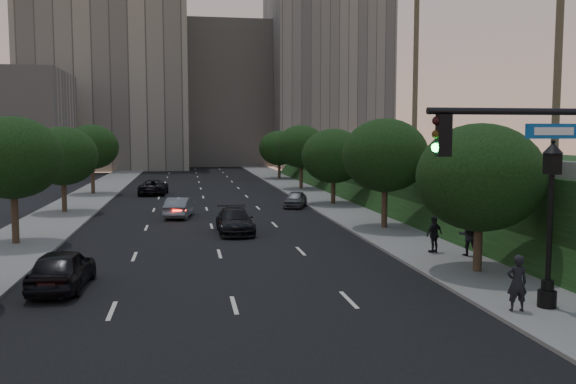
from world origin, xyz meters
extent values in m
plane|color=black|center=(0.00, 0.00, 0.00)|extent=(160.00, 160.00, 0.00)
cube|color=black|center=(0.00, 30.00, 0.01)|extent=(16.00, 140.00, 0.02)
cube|color=slate|center=(10.25, 30.00, 0.07)|extent=(4.50, 140.00, 0.15)
cube|color=slate|center=(-10.25, 30.00, 0.07)|extent=(4.50, 140.00, 0.15)
cube|color=black|center=(22.00, 28.00, 2.00)|extent=(18.00, 90.00, 4.00)
cube|color=slate|center=(13.50, 28.00, 4.35)|extent=(0.35, 90.00, 0.70)
cube|color=gray|center=(-14.00, 92.00, 16.00)|extent=(26.00, 20.00, 32.00)
cube|color=#A7A299|center=(6.00, 102.00, 13.00)|extent=(22.00, 18.00, 26.00)
cube|color=gray|center=(24.00, 96.00, 18.00)|extent=(20.00, 22.00, 36.00)
cylinder|color=#38281C|center=(10.30, 8.00, 1.43)|extent=(0.36, 0.36, 2.86)
ellipsoid|color=black|center=(10.30, 8.00, 4.03)|extent=(5.20, 5.20, 4.42)
cylinder|color=#38281C|center=(10.30, 20.00, 1.61)|extent=(0.36, 0.36, 3.21)
ellipsoid|color=black|center=(10.30, 20.00, 4.53)|extent=(5.20, 5.20, 4.42)
cylinder|color=#38281C|center=(10.30, 33.00, 1.43)|extent=(0.36, 0.36, 2.86)
ellipsoid|color=black|center=(10.30, 33.00, 4.03)|extent=(5.20, 5.20, 4.42)
cylinder|color=#38281C|center=(10.30, 47.00, 1.61)|extent=(0.36, 0.36, 3.21)
ellipsoid|color=black|center=(10.30, 47.00, 4.53)|extent=(5.20, 5.20, 4.42)
cylinder|color=#38281C|center=(10.30, 62.00, 1.43)|extent=(0.36, 0.36, 2.86)
ellipsoid|color=black|center=(10.30, 62.00, 4.03)|extent=(5.20, 5.20, 4.42)
cylinder|color=#38281C|center=(-10.30, 18.00, 1.63)|extent=(0.36, 0.36, 3.26)
ellipsoid|color=black|center=(-10.30, 18.00, 4.59)|extent=(5.00, 5.00, 4.25)
cylinder|color=#38281C|center=(-10.30, 31.00, 1.50)|extent=(0.36, 0.36, 2.99)
ellipsoid|color=black|center=(-10.30, 31.00, 4.22)|extent=(5.00, 5.00, 4.25)
cylinder|color=#38281C|center=(-10.30, 45.00, 1.63)|extent=(0.36, 0.36, 3.26)
ellipsoid|color=black|center=(-10.30, 45.00, 4.59)|extent=(5.00, 5.00, 4.25)
cylinder|color=#4C4233|center=(17.50, 14.00, 10.00)|extent=(0.40, 0.40, 12.00)
cylinder|color=#4C4233|center=(16.00, 30.00, 11.25)|extent=(0.40, 0.40, 14.50)
cylinder|color=black|center=(6.50, -2.14, 6.30)|extent=(5.40, 0.16, 0.16)
cube|color=black|center=(4.20, -2.14, 5.75)|extent=(0.32, 0.22, 0.95)
sphere|color=black|center=(4.02, -2.14, 6.08)|extent=(0.20, 0.20, 0.20)
sphere|color=#3F2B0A|center=(4.02, -2.14, 5.78)|extent=(0.20, 0.20, 0.20)
sphere|color=#19F24C|center=(4.02, -2.14, 5.48)|extent=(0.20, 0.20, 0.20)
cube|color=#0C52A2|center=(6.90, -2.14, 5.85)|extent=(1.40, 0.05, 0.35)
cylinder|color=black|center=(10.03, 2.65, 0.35)|extent=(0.60, 0.60, 0.70)
cylinder|color=black|center=(10.03, 2.65, 0.85)|extent=(0.40, 0.40, 0.40)
cylinder|color=black|center=(10.03, 2.65, 2.80)|extent=(0.18, 0.18, 3.60)
cube|color=black|center=(10.03, 2.65, 4.85)|extent=(0.42, 0.42, 0.70)
cone|color=black|center=(10.03, 2.65, 5.35)|extent=(0.64, 0.64, 0.35)
sphere|color=black|center=(10.03, 2.65, 5.55)|extent=(0.14, 0.14, 0.14)
imported|color=black|center=(-6.15, 8.26, 0.78)|extent=(2.06, 4.66, 1.56)
imported|color=slate|center=(-2.01, 27.60, 0.71)|extent=(2.19, 4.49, 1.42)
imported|color=black|center=(-4.61, 44.30, 0.73)|extent=(2.78, 5.43, 1.47)
imported|color=black|center=(1.24, 20.14, 0.73)|extent=(2.10, 5.03, 1.45)
imported|color=#515258|center=(7.00, 32.05, 0.64)|extent=(2.68, 4.07, 1.29)
imported|color=black|center=(8.81, 2.41, 1.06)|extent=(0.71, 0.51, 1.82)
imported|color=black|center=(11.40, 11.09, 1.11)|extent=(1.12, 0.99, 1.92)
imported|color=black|center=(10.10, 11.99, 1.03)|extent=(1.11, 0.83, 1.75)
camera|label=1|loc=(-1.54, -15.13, 5.78)|focal=38.00mm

